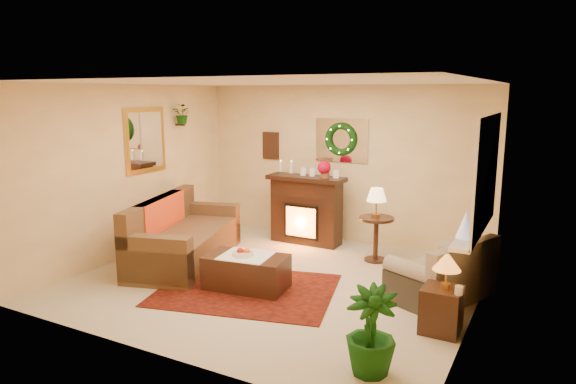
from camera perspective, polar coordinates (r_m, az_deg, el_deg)
The scene contains 31 objects.
floor at distance 6.96m, azimuth -1.37°, elevation -9.82°, with size 5.00×5.00×0.00m, color beige.
ceiling at distance 6.51m, azimuth -1.48°, elevation 12.10°, with size 5.00×5.00×0.00m, color white.
wall_back at distance 8.62m, azimuth 5.95°, elevation 3.10°, with size 5.00×5.00×0.00m, color #EFD88C.
wall_front at distance 4.83m, azimuth -14.69°, elevation -3.42°, with size 5.00×5.00×0.00m, color #EFD88C.
wall_left at distance 8.13m, azimuth -16.98°, elevation 2.20°, with size 4.50×4.50×0.00m, color #EFD88C.
wall_right at distance 5.83m, azimuth 20.51°, elevation -1.32°, with size 4.50×4.50×0.00m, color #EFD88C.
area_rug at distance 6.67m, azimuth -4.63°, elevation -10.77°, with size 2.19×1.65×0.01m, color #5C150E.
sofa at distance 7.73m, azimuth -11.28°, elevation -4.57°, with size 0.98×2.23×0.96m, color brown.
red_throw at distance 7.88m, azimuth -10.63°, elevation -4.06°, with size 0.80×1.30×0.02m, color #B83D24.
fireplace at distance 8.52m, azimuth 2.05°, elevation -2.07°, with size 1.16×0.37×1.06m, color black.
poinsettia at distance 8.21m, azimuth 4.05°, elevation 2.74°, with size 0.21×0.21×0.21m, color #B00422.
mantel_candle_a at distance 8.61m, azimuth -0.81°, elevation 2.88°, with size 0.06×0.06×0.17m, color beige.
mantel_candle_b at distance 8.49m, azimuth 0.38°, elevation 2.76°, with size 0.06×0.06×0.19m, color white.
mantel_mirror at distance 8.56m, azimuth 5.96°, elevation 5.73°, with size 0.92×0.02×0.72m, color white.
wreath at distance 8.52m, azimuth 5.86°, elevation 5.85°, with size 0.55×0.55×0.11m, color #194719.
wall_art at distance 9.16m, azimuth -1.93°, elevation 5.19°, with size 0.32×0.03×0.48m, color #381E11.
gold_mirror at distance 8.27m, azimuth -15.58°, elevation 5.56°, with size 0.03×0.84×1.00m, color gold.
hanging_plant at distance 8.73m, azimuth -11.58°, elevation 7.45°, with size 0.33×0.28×0.36m, color #194719.
loveseat at distance 6.57m, azimuth 16.72°, elevation -7.71°, with size 0.75×1.30×0.75m, color tan.
window_frame at distance 6.33m, azimuth 21.21°, elevation 1.85°, with size 0.03×1.86×1.36m, color white.
window_glass at distance 6.33m, azimuth 21.07°, elevation 1.86°, with size 0.02×1.70×1.22m, color black.
window_sill at distance 6.47m, azimuth 19.87°, elevation -4.02°, with size 0.22×1.86×0.04m, color white.
mini_tree at distance 6.00m, azimuth 19.13°, elevation -3.44°, with size 0.20×0.20×0.30m, color white.
sill_plant at distance 7.08m, azimuth 20.86°, elevation -1.06°, with size 0.29×0.23×0.52m, color #2C6129.
side_table_round at distance 7.76m, azimuth 9.73°, elevation -5.24°, with size 0.52×0.52×0.67m, color #47261E.
lamp_cream at distance 7.62m, azimuth 9.79°, elevation -1.26°, with size 0.29×0.29×0.45m, color #FFE491.
end_table_square at distance 5.71m, azimuth 16.69°, elevation -12.19°, with size 0.40×0.40×0.49m, color #452819.
lamp_tiffany at distance 5.53m, azimuth 17.23°, elevation -7.72°, with size 0.29×0.29×0.42m, color orange.
coffee_table at distance 6.66m, azimuth -4.64°, elevation -8.93°, with size 1.03×0.57×0.43m, color #48261E.
fruit_bowl at distance 6.58m, azimuth -5.02°, elevation -6.95°, with size 0.27×0.27×0.06m, color silver.
floor_palm at distance 4.72m, azimuth 9.20°, elevation -14.50°, with size 1.35×1.35×2.41m, color #174B12.
Camera 1 is at (3.21, -5.67, 2.47)m, focal length 32.00 mm.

